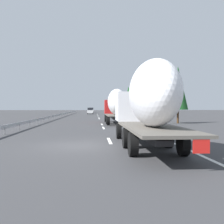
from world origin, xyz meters
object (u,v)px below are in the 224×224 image
car_silver_hatch (91,110)px  road_sign (121,106)px  truck_trailing (148,101)px  car_white_van (90,111)px  truck_lead (116,105)px

car_silver_hatch → road_sign: bearing=-171.8°
truck_trailing → road_sign: truck_trailing is taller
truck_trailing → car_silver_hatch: size_ratio=2.63×
road_sign → car_silver_hatch: bearing=8.2°
car_silver_hatch → road_sign: size_ratio=1.34×
car_silver_hatch → road_sign: 47.63m
car_white_van → road_sign: 24.73m
truck_trailing → car_silver_hatch: (92.39, 3.73, -1.47)m
car_silver_hatch → road_sign: (-47.11, -6.83, 1.41)m
truck_lead → truck_trailing: 20.26m
car_white_van → road_sign: bearing=-163.7°
truck_lead → road_sign: size_ratio=3.63×
truck_lead → car_white_van: truck_lead is taller
truck_trailing → road_sign: bearing=-3.9°
road_sign → truck_trailing: bearing=176.1°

